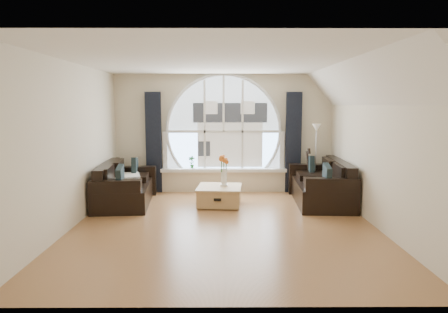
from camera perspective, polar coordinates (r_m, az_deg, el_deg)
ground at (r=6.83m, az=0.04°, el=-9.74°), size 5.00×5.50×0.01m
ceiling at (r=6.57m, az=0.04°, el=13.40°), size 5.00×5.50×0.01m
wall_back at (r=9.30m, az=-0.06°, el=3.28°), size 5.00×0.01×2.70m
wall_front at (r=3.84m, az=0.30°, el=-2.49°), size 5.00×0.01×2.70m
wall_left at (r=7.01m, az=-20.86°, el=1.48°), size 0.01×5.50×2.70m
wall_right at (r=7.04m, az=20.85°, el=1.50°), size 0.01×5.50×2.70m
attic_slope at (r=6.91m, az=18.88°, el=9.80°), size 0.92×5.50×0.72m
arched_window at (r=9.26m, az=-0.06°, el=4.97°), size 2.60×0.06×2.15m
window_sill at (r=9.30m, az=-0.06°, el=-1.93°), size 2.90×0.22×0.08m
window_frame at (r=9.23m, az=-0.06°, el=4.96°), size 2.76×0.08×2.15m
neighbor_house at (r=9.25m, az=0.87°, el=4.19°), size 1.70×0.02×1.50m
curtain_left at (r=9.33m, az=-9.94°, el=1.95°), size 0.35×0.12×2.30m
curtain_right at (r=9.35m, az=9.80°, el=1.96°), size 0.35×0.12×2.30m
sofa_left at (r=8.41m, az=-13.74°, el=-3.89°), size 1.10×1.95×0.83m
sofa_right at (r=8.48m, az=13.50°, el=-3.80°), size 1.11×2.03×0.88m
coffee_chest at (r=8.10m, az=-0.66°, el=-5.47°), size 0.93×0.93×0.42m
throw_blanket at (r=8.62m, az=-13.72°, el=-2.94°), size 0.68×0.68×0.10m
vase_flowers at (r=8.08m, az=0.00°, el=-1.45°), size 0.24×0.24×0.70m
floor_lamp at (r=9.03m, az=12.87°, el=-0.54°), size 0.24×0.24×1.60m
guitar at (r=9.18m, az=11.75°, el=-2.08°), size 0.42×0.36×1.06m
potted_plant at (r=9.30m, az=-4.61°, el=-0.80°), size 0.17×0.14×0.29m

